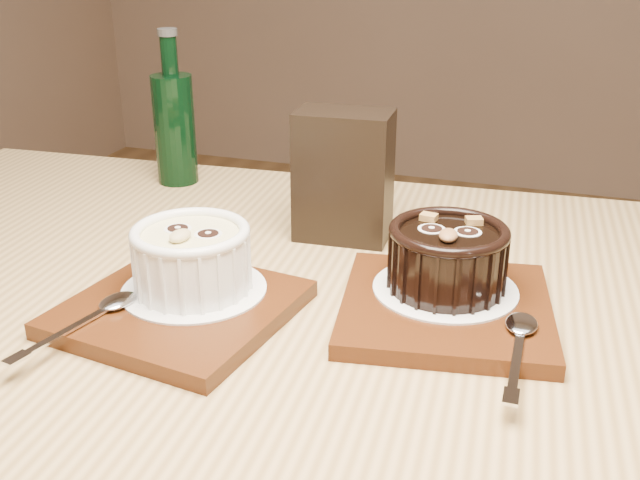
{
  "coord_description": "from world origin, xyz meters",
  "views": [
    {
      "loc": [
        0.14,
        -0.7,
        1.07
      ],
      "look_at": [
        -0.05,
        -0.13,
        0.81
      ],
      "focal_mm": 42.0,
      "sensor_mm": 36.0,
      "label": 1
    }
  ],
  "objects_px": {
    "tray_left": "(180,309)",
    "green_bottle": "(174,125)",
    "tray_right": "(446,309)",
    "condiment_stand": "(343,176)",
    "table": "(311,412)",
    "ramekin_white": "(192,255)",
    "ramekin_dark": "(448,255)"
  },
  "relations": [
    {
      "from": "tray_left",
      "to": "green_bottle",
      "type": "height_order",
      "value": "green_bottle"
    },
    {
      "from": "tray_left",
      "to": "tray_right",
      "type": "height_order",
      "value": "same"
    },
    {
      "from": "condiment_stand",
      "to": "green_bottle",
      "type": "xyz_separation_m",
      "value": [
        -0.26,
        0.11,
        0.01
      ]
    },
    {
      "from": "green_bottle",
      "to": "table",
      "type": "bearing_deg",
      "value": -46.1
    },
    {
      "from": "tray_right",
      "to": "tray_left",
      "type": "bearing_deg",
      "value": -161.08
    },
    {
      "from": "ramekin_white",
      "to": "condiment_stand",
      "type": "distance_m",
      "value": 0.21
    },
    {
      "from": "tray_left",
      "to": "ramekin_white",
      "type": "distance_m",
      "value": 0.05
    },
    {
      "from": "table",
      "to": "ramekin_dark",
      "type": "xyz_separation_m",
      "value": [
        0.1,
        0.07,
        0.14
      ]
    },
    {
      "from": "condiment_stand",
      "to": "green_bottle",
      "type": "bearing_deg",
      "value": 157.19
    },
    {
      "from": "table",
      "to": "ramekin_dark",
      "type": "distance_m",
      "value": 0.19
    },
    {
      "from": "tray_left",
      "to": "green_bottle",
      "type": "bearing_deg",
      "value": 118.81
    },
    {
      "from": "tray_left",
      "to": "tray_right",
      "type": "relative_size",
      "value": 1.0
    },
    {
      "from": "ramekin_white",
      "to": "ramekin_dark",
      "type": "distance_m",
      "value": 0.23
    },
    {
      "from": "table",
      "to": "condiment_stand",
      "type": "distance_m",
      "value": 0.26
    },
    {
      "from": "ramekin_white",
      "to": "condiment_stand",
      "type": "xyz_separation_m",
      "value": [
        0.08,
        0.2,
        0.02
      ]
    },
    {
      "from": "table",
      "to": "condiment_stand",
      "type": "relative_size",
      "value": 8.92
    },
    {
      "from": "tray_right",
      "to": "green_bottle",
      "type": "bearing_deg",
      "value": 147.73
    },
    {
      "from": "ramekin_white",
      "to": "ramekin_dark",
      "type": "xyz_separation_m",
      "value": [
        0.21,
        0.07,
        0.0
      ]
    },
    {
      "from": "tray_right",
      "to": "ramekin_dark",
      "type": "xyz_separation_m",
      "value": [
        -0.0,
        0.02,
        0.04
      ]
    },
    {
      "from": "ramekin_white",
      "to": "tray_right",
      "type": "relative_size",
      "value": 0.58
    },
    {
      "from": "table",
      "to": "condiment_stand",
      "type": "bearing_deg",
      "value": 99.22
    },
    {
      "from": "green_bottle",
      "to": "tray_right",
      "type": "bearing_deg",
      "value": -32.27
    },
    {
      "from": "tray_left",
      "to": "condiment_stand",
      "type": "distance_m",
      "value": 0.24
    },
    {
      "from": "tray_right",
      "to": "ramekin_dark",
      "type": "height_order",
      "value": "ramekin_dark"
    },
    {
      "from": "table",
      "to": "ramekin_dark",
      "type": "relative_size",
      "value": 11.82
    },
    {
      "from": "tray_left",
      "to": "condiment_stand",
      "type": "xyz_separation_m",
      "value": [
        0.08,
        0.22,
        0.06
      ]
    },
    {
      "from": "ramekin_dark",
      "to": "tray_right",
      "type": "bearing_deg",
      "value": -83.23
    },
    {
      "from": "ramekin_white",
      "to": "condiment_stand",
      "type": "height_order",
      "value": "condiment_stand"
    },
    {
      "from": "tray_left",
      "to": "ramekin_white",
      "type": "relative_size",
      "value": 1.72
    },
    {
      "from": "ramekin_white",
      "to": "tray_right",
      "type": "height_order",
      "value": "ramekin_white"
    },
    {
      "from": "green_bottle",
      "to": "tray_left",
      "type": "bearing_deg",
      "value": -61.19
    },
    {
      "from": "tray_right",
      "to": "green_bottle",
      "type": "relative_size",
      "value": 0.91
    }
  ]
}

